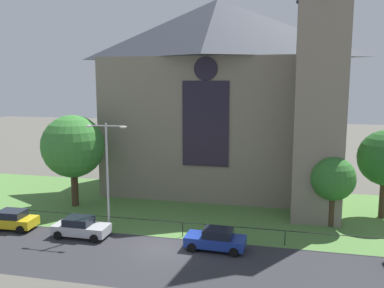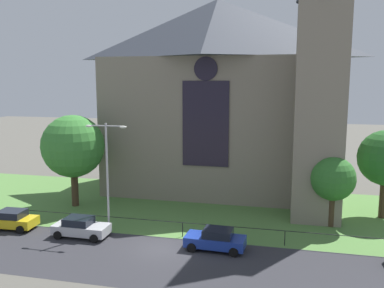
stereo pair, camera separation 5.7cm
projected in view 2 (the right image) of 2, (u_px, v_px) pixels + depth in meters
The scene contains 11 objects.
ground at pixel (193, 207), 39.16m from camera, with size 160.00×160.00×0.00m, color #56544C.
road_asphalt at pixel (152, 260), 27.62m from camera, with size 120.00×8.00×0.01m, color #2D2D33.
grass_verge at pixel (188, 213), 37.24m from camera, with size 120.00×20.00×0.01m, color #517F3D.
church_building at pixel (223, 94), 43.57m from camera, with size 23.20×16.20×26.00m.
iron_railing at pixel (183, 224), 31.59m from camera, with size 30.45×0.07×1.13m.
tree_left_near at pixel (73, 146), 38.61m from camera, with size 5.81×5.81×8.61m.
tree_right_near at pixel (333, 179), 33.38m from camera, with size 3.58×3.58×5.78m.
streetlamp_near at pixel (107, 164), 32.16m from camera, with size 3.37×0.26×8.54m.
parked_car_yellow at pixel (10, 220), 33.33m from camera, with size 4.27×2.17×1.51m.
parked_car_silver at pixel (81, 227), 31.61m from camera, with size 4.20×2.03×1.51m.
parked_car_blue at pixel (216, 239), 29.21m from camera, with size 4.27×2.16×1.51m.
Camera 2 is at (8.52, -26.80, 11.87)m, focal length 39.01 mm.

